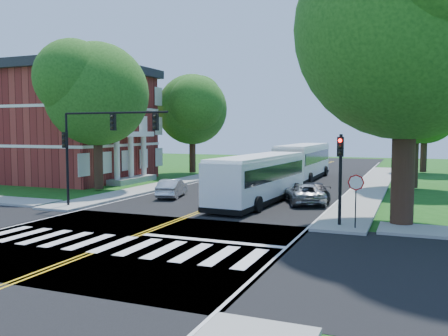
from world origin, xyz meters
The scene contains 24 objects.
ground centered at (0.00, 0.00, 0.00)m, with size 140.00×140.00×0.00m, color #174A12.
road centered at (0.00, 18.00, 0.01)m, with size 14.00×96.00×0.01m, color black.
cross_road centered at (0.00, 0.00, 0.01)m, with size 60.00×12.00×0.01m, color black.
center_line centered at (0.00, 22.00, 0.01)m, with size 0.36×70.00×0.01m, color gold.
edge_line_w centered at (-6.80, 22.00, 0.01)m, with size 0.12×70.00×0.01m, color silver.
edge_line_e centered at (6.80, 22.00, 0.01)m, with size 0.12×70.00×0.01m, color silver.
crosswalk centered at (0.00, -0.50, 0.02)m, with size 12.60×3.00×0.01m, color silver.
stop_bar centered at (3.50, 1.60, 0.02)m, with size 6.60×0.40×0.01m, color silver.
sidewalk_nw centered at (-8.30, 25.00, 0.07)m, with size 2.60×40.00×0.15m, color gray.
sidewalk_ne centered at (8.30, 25.00, 0.07)m, with size 2.60×40.00×0.15m, color gray.
tree_ne_big centered at (11.00, 8.00, 9.62)m, with size 10.80×10.80×14.91m.
tree_west_near centered at (-11.50, 14.00, 7.53)m, with size 8.00×8.00×11.40m.
tree_west_far centered at (-11.00, 30.00, 7.00)m, with size 7.60×7.60×10.67m.
tree_east_mid centered at (11.50, 24.00, 7.86)m, with size 8.40×8.40×11.93m.
tree_east_far centered at (12.50, 40.00, 6.86)m, with size 7.20×7.20×10.34m.
brick_building centered at (-21.95, 20.00, 5.42)m, with size 20.00×13.00×10.80m.
signal_nw centered at (-5.86, 6.43, 4.38)m, with size 7.15×0.46×5.66m.
signal_ne centered at (8.20, 6.44, 2.96)m, with size 0.30×0.46×4.40m.
stop_sign centered at (9.00, 5.98, 2.03)m, with size 0.76×0.08×2.53m.
bus_lead centered at (2.14, 12.68, 1.65)m, with size 3.44×12.12×3.10m.
bus_follow centered at (1.63, 28.36, 1.79)m, with size 3.28×13.07×3.38m.
hatchback centered at (-4.34, 12.77, 0.66)m, with size 1.38×3.94×1.30m, color #AEB1B5.
suv centered at (4.97, 13.41, 0.65)m, with size 2.12×4.60×1.28m, color #A7AAAE.
dark_sedan centered at (5.23, 15.00, 0.63)m, with size 1.74×4.27×1.24m, color black.
Camera 1 is at (11.45, -16.74, 4.72)m, focal length 38.00 mm.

